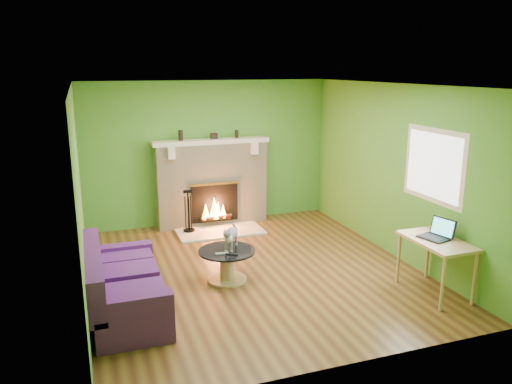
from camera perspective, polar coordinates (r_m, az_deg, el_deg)
floor at (r=7.23m, az=-0.31°, el=-8.95°), size 5.00×5.00×0.00m
ceiling at (r=6.65m, az=-0.34°, el=12.13°), size 5.00×5.00×0.00m
wall_back at (r=9.18m, az=-5.42°, el=4.47°), size 5.00×0.00×5.00m
wall_front at (r=4.62m, az=9.86°, el=-5.47°), size 5.00×0.00×5.00m
wall_left at (r=6.47m, az=-19.52°, el=-0.40°), size 0.00×5.00×5.00m
wall_right at (r=7.83m, az=15.46°, el=2.33°), size 0.00×5.00×5.00m
window_frame at (r=7.07m, az=19.64°, el=2.86°), size 0.00×1.20×1.20m
window_pane at (r=7.07m, az=19.59°, el=2.85°), size 0.00×1.06×1.06m
fireplace at (r=9.10m, az=-5.06°, el=1.01°), size 2.10×0.46×1.58m
hearth at (r=8.83m, az=-4.12°, el=-4.50°), size 1.50×0.75×0.03m
mantel at (r=8.94m, az=-5.14°, el=5.78°), size 2.10×0.28×0.08m
sofa at (r=6.17m, az=-15.05°, el=-10.51°), size 0.85×1.78×0.80m
coffee_table at (r=6.83m, az=-3.34°, el=-8.10°), size 0.77×0.77×0.43m
desk at (r=6.72m, az=19.95°, el=-5.85°), size 0.57×0.98×0.72m
cat at (r=6.77m, az=-2.85°, el=-5.08°), size 0.45×0.57×0.34m
remote_silver at (r=6.63m, az=-3.92°, el=-7.03°), size 0.17×0.06×0.02m
remote_black at (r=6.61m, az=-2.76°, el=-7.10°), size 0.16×0.12×0.02m
laptop at (r=6.67m, az=19.71°, el=-3.99°), size 0.38×0.41×0.26m
fire_tools at (r=8.74m, az=-7.72°, el=-2.13°), size 0.20×0.20×0.75m
mantel_vase_left at (r=8.84m, az=-8.60°, el=6.43°), size 0.08×0.08×0.18m
mantel_vase_right at (r=9.08m, az=-2.23°, el=6.65°), size 0.07×0.07×0.14m
mantel_box at (r=8.97m, az=-4.81°, el=6.39°), size 0.12×0.08×0.10m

